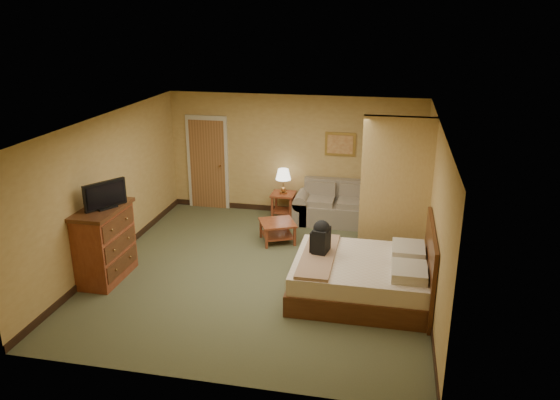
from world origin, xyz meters
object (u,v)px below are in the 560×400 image
(loveseat, at_px, (336,210))
(dresser, at_px, (105,243))
(bed, at_px, (368,277))
(coffee_table, at_px, (277,227))

(loveseat, height_order, dresser, dresser)
(loveseat, xyz_separation_m, dresser, (-3.46, -3.32, 0.35))
(loveseat, xyz_separation_m, bed, (0.83, -3.06, 0.05))
(loveseat, relative_size, coffee_table, 2.06)
(loveseat, height_order, bed, bed)
(coffee_table, height_order, dresser, dresser)
(dresser, xyz_separation_m, bed, (4.29, 0.26, -0.30))
(coffee_table, relative_size, bed, 0.38)
(coffee_table, bearing_deg, dresser, -139.88)
(coffee_table, distance_m, bed, 2.58)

